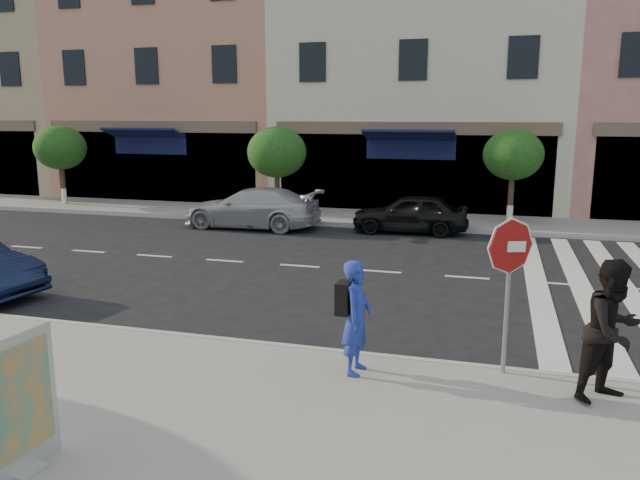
# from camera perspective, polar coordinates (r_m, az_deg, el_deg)

# --- Properties ---
(ground) EXTENTS (120.00, 120.00, 0.00)m
(ground) POSITION_cam_1_polar(r_m,az_deg,el_deg) (11.06, 1.77, -7.87)
(ground) COLOR black
(ground) RESTS_ON ground
(sidewalk_near) EXTENTS (60.00, 4.50, 0.15)m
(sidewalk_near) POSITION_cam_1_polar(r_m,az_deg,el_deg) (7.74, -5.29, -16.22)
(sidewalk_near) COLOR gray
(sidewalk_near) RESTS_ON ground
(sidewalk_far) EXTENTS (60.00, 3.00, 0.15)m
(sidewalk_far) POSITION_cam_1_polar(r_m,az_deg,el_deg) (21.57, 8.90, 1.78)
(sidewalk_far) COLOR gray
(sidewalk_far) RESTS_ON ground
(building_west_far) EXTENTS (12.00, 9.00, 12.00)m
(building_west_far) POSITION_cam_1_polar(r_m,az_deg,el_deg) (36.64, -27.10, 13.93)
(building_west_far) COLOR tan
(building_west_far) RESTS_ON ground
(building_west_mid) EXTENTS (10.00, 9.00, 14.00)m
(building_west_mid) POSITION_cam_1_polar(r_m,az_deg,el_deg) (30.49, -11.13, 17.57)
(building_west_mid) COLOR tan
(building_west_mid) RESTS_ON ground
(building_centre) EXTENTS (11.00, 9.00, 11.00)m
(building_centre) POSITION_cam_1_polar(r_m,az_deg,el_deg) (27.35, 9.79, 15.18)
(building_centre) COLOR beige
(building_centre) RESTS_ON ground
(street_tree_wa) EXTENTS (2.00, 2.00, 3.05)m
(street_tree_wa) POSITION_cam_1_polar(r_m,az_deg,el_deg) (26.69, -22.66, 7.76)
(street_tree_wa) COLOR #473323
(street_tree_wa) RESTS_ON sidewalk_far
(street_tree_wb) EXTENTS (2.10, 2.10, 3.06)m
(street_tree_wb) POSITION_cam_1_polar(r_m,az_deg,el_deg) (22.27, -3.98, 7.98)
(street_tree_wb) COLOR #473323
(street_tree_wb) RESTS_ON sidewalk_far
(street_tree_c) EXTENTS (1.90, 1.90, 3.04)m
(street_tree_c) POSITION_cam_1_polar(r_m,az_deg,el_deg) (20.97, 17.25, 7.41)
(street_tree_c) COLOR #473323
(street_tree_c) RESTS_ON sidewalk_far
(stop_sign) EXTENTS (0.74, 0.28, 2.18)m
(stop_sign) POSITION_cam_1_polar(r_m,az_deg,el_deg) (8.67, 16.95, -1.75)
(stop_sign) COLOR gray
(stop_sign) RESTS_ON sidewalk_near
(photographer) EXTENTS (0.42, 0.60, 1.59)m
(photographer) POSITION_cam_1_polar(r_m,az_deg,el_deg) (8.56, 3.39, -7.07)
(photographer) COLOR #213297
(photographer) RESTS_ON sidewalk_near
(walker) EXTENTS (1.10, 1.09, 1.80)m
(walker) POSITION_cam_1_polar(r_m,az_deg,el_deg) (8.53, 25.20, -7.51)
(walker) COLOR black
(walker) RESTS_ON sidewalk_near
(poster_board) EXTENTS (0.36, 0.94, 1.44)m
(poster_board) POSITION_cam_1_polar(r_m,az_deg,el_deg) (6.96, -25.85, -13.63)
(poster_board) COLOR beige
(poster_board) RESTS_ON sidewalk_near
(car_far_left) EXTENTS (4.53, 1.91, 1.30)m
(car_far_left) POSITION_cam_1_polar(r_m,az_deg,el_deg) (20.40, -6.26, 2.93)
(car_far_left) COLOR #AAA9AF
(car_far_left) RESTS_ON ground
(car_far_mid) EXTENTS (3.65, 1.63, 1.22)m
(car_far_mid) POSITION_cam_1_polar(r_m,az_deg,el_deg) (19.63, 8.24, 2.42)
(car_far_mid) COLOR black
(car_far_mid) RESTS_ON ground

